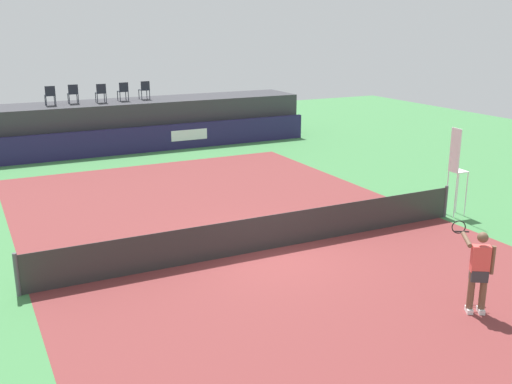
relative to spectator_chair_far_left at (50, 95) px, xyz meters
The scene contains 15 objects.
ground_plane 12.80m from the spectator_chair_far_left, 75.56° to the right, with size 48.00×48.00×0.00m, color #3D7A42.
court_inner 15.67m from the spectator_chair_far_left, 78.34° to the right, with size 12.00×22.00×0.00m, color maroon.
sponsor_wall 4.10m from the spectator_chair_far_left, 27.29° to the right, with size 18.00×0.22×1.20m.
spectator_platform 3.51m from the spectator_chair_far_left, ahead, with size 18.00×2.80×2.20m, color #38383D.
spectator_chair_far_left is the anchor object (origin of this frame).
spectator_chair_left 1.07m from the spectator_chair_far_left, 12.44° to the left, with size 0.45×0.45×0.89m.
spectator_chair_center 2.26m from the spectator_chair_far_left, ahead, with size 0.45×0.45×0.89m.
spectator_chair_right 3.37m from the spectator_chair_far_left, ahead, with size 0.46×0.46×0.89m.
spectator_chair_far_right 4.46m from the spectator_chair_far_left, ahead, with size 0.46×0.46×0.89m.
umpire_chair 17.95m from the spectator_chair_far_left, 57.47° to the right, with size 0.48×0.48×2.76m.
tennis_net 15.59m from the spectator_chair_far_left, 78.34° to the right, with size 12.40×0.02×0.95m, color #2D2D2D.
net_post_near 15.58m from the spectator_chair_far_left, 101.52° to the right, with size 0.10×0.10×1.00m, color #4C4C51.
net_post_far 17.89m from the spectator_chair_far_left, 58.34° to the right, with size 0.10×0.10×1.00m, color #4C4C51.
tennis_player 20.95m from the spectator_chair_far_left, 75.20° to the right, with size 0.71×1.25×1.77m.
tennis_ball 15.12m from the spectator_chair_far_left, 73.86° to the right, with size 0.07×0.07×0.07m, color #D8EA33.
Camera 1 is at (-6.91, -13.12, 5.81)m, focal length 41.90 mm.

